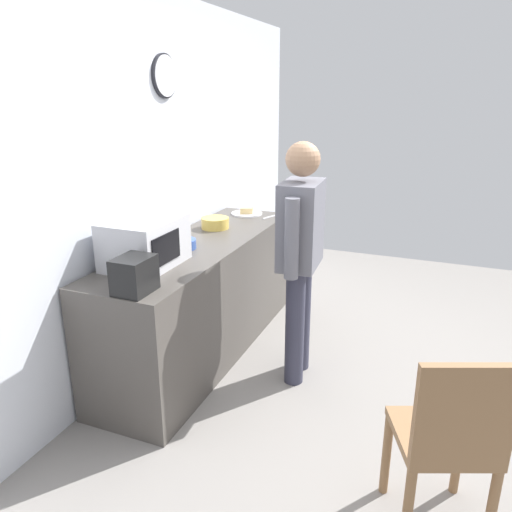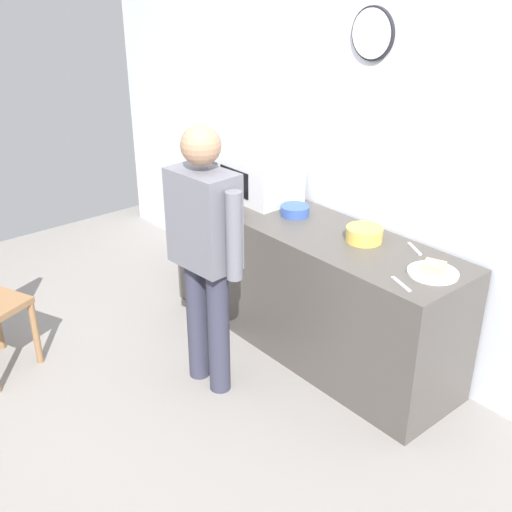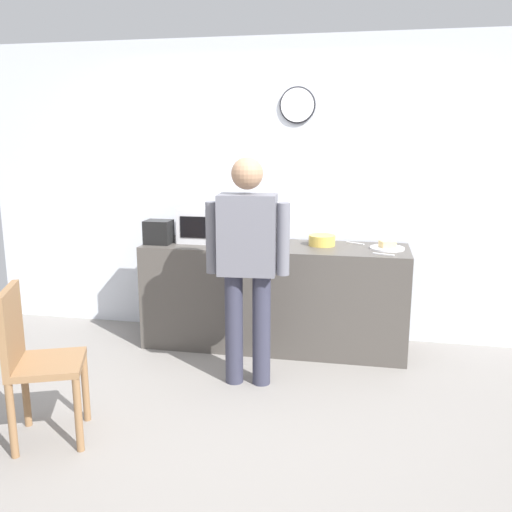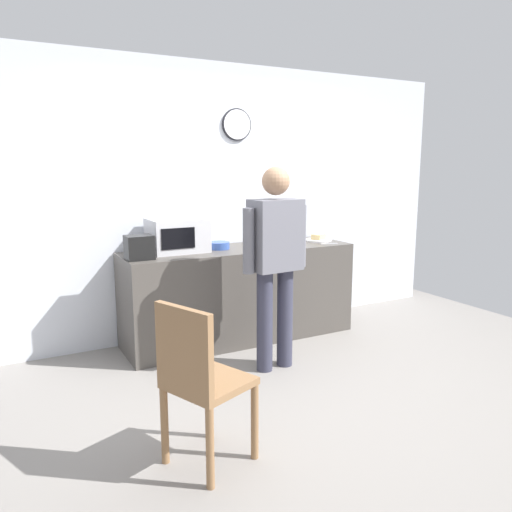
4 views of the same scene
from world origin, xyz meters
name	(u,v)px [view 2 (image 2 of 4)]	position (x,y,z in m)	size (l,w,h in m)	color
ground_plane	(147,408)	(0.00, 0.00, 0.00)	(6.00, 6.00, 0.00)	gray
back_wall	(344,148)	(0.00, 1.60, 1.30)	(5.40, 0.13, 2.60)	silver
kitchen_counter	(307,286)	(0.09, 1.22, 0.44)	(2.20, 0.62, 0.88)	#4C4742
microwave	(261,178)	(-0.49, 1.30, 1.03)	(0.50, 0.39, 0.30)	silver
sandwich_plate	(433,271)	(1.01, 1.25, 0.90)	(0.28, 0.28, 0.07)	white
salad_bowl	(364,234)	(0.48, 1.30, 0.92)	(0.22, 0.22, 0.09)	gold
cereal_bowl	(295,211)	(-0.10, 1.27, 0.91)	(0.19, 0.19, 0.07)	#33519E
toaster	(204,177)	(-0.89, 1.11, 0.98)	(0.22, 0.18, 0.20)	black
fork_utensil	(401,284)	(0.97, 1.02, 0.89)	(0.17, 0.02, 0.01)	silver
spoon_utensil	(414,249)	(0.75, 1.43, 0.89)	(0.17, 0.02, 0.01)	silver
person_standing	(205,243)	(0.02, 0.45, 0.96)	(0.59, 0.27, 1.64)	#343447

